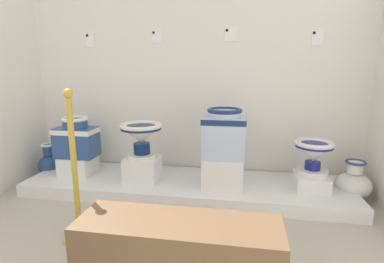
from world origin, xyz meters
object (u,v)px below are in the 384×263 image
plinth_block_central_ornate (79,165)px  museum_bench (179,254)px  antique_toilet_pale_glazed (314,153)px  decorative_vase_companion (353,183)px  plinth_block_slender_white (223,171)px  info_placard_second (157,36)px  info_placard_third (231,34)px  info_placard_fourth (317,37)px  antique_toilet_leftmost (141,135)px  plinth_block_pale_glazed (311,181)px  stanchion_post_near_left (77,194)px  antique_toilet_slender_white (224,132)px  decorative_vase_spare (50,163)px  antique_toilet_central_ornate (76,137)px  info_placard_first (90,40)px  plinth_block_leftmost (143,169)px

plinth_block_central_ornate → museum_bench: museum_bench is taller
antique_toilet_pale_glazed → museum_bench: (-0.97, -1.30, -0.26)m
plinth_block_central_ornate → decorative_vase_companion: bearing=1.5°
plinth_block_slender_white → info_placard_second: info_placard_second is taller
antique_toilet_pale_glazed → info_placard_third: (-0.78, 0.41, 1.08)m
info_placard_fourth → museum_bench: info_placard_fourth is taller
antique_toilet_leftmost → decorative_vase_companion: antique_toilet_leftmost is taller
plinth_block_central_ornate → plinth_block_pale_glazed: size_ratio=0.98×
plinth_block_pale_glazed → info_placard_second: info_placard_second is taller
antique_toilet_leftmost → stanchion_post_near_left: 0.92m
plinth_block_central_ornate → antique_toilet_leftmost: bearing=-6.4°
info_placard_third → antique_toilet_pale_glazed: bearing=-27.7°
antique_toilet_pale_glazed → info_placard_third: 1.40m
antique_toilet_slender_white → info_placard_third: bearing=87.6°
plinth_block_central_ornate → decorative_vase_spare: bearing=163.5°
plinth_block_central_ornate → decorative_vase_companion: size_ratio=0.83×
antique_toilet_central_ornate → stanchion_post_near_left: (0.55, -0.95, -0.16)m
antique_toilet_leftmost → stanchion_post_near_left: (-0.18, -0.87, -0.24)m
info_placard_second → museum_bench: bearing=-71.0°
info_placard_third → museum_bench: (-0.18, -1.71, -1.34)m
antique_toilet_central_ornate → museum_bench: bearing=-44.1°
antique_toilet_leftmost → antique_toilet_pale_glazed: bearing=2.5°
plinth_block_pale_glazed → antique_toilet_pale_glazed: 0.27m
plinth_block_central_ornate → info_placard_second: (0.76, 0.40, 1.31)m
plinth_block_central_ornate → antique_toilet_leftmost: antique_toilet_leftmost is taller
antique_toilet_pale_glazed → decorative_vase_spare: antique_toilet_pale_glazed is taller
info_placard_third → museum_bench: 2.18m
plinth_block_pale_glazed → info_placard_first: bearing=169.9°
plinth_block_leftmost → info_placard_first: 1.53m
antique_toilet_slender_white → info_placard_second: 1.26m
decorative_vase_companion → plinth_block_slender_white: bearing=-173.7°
antique_toilet_central_ornate → info_placard_second: info_placard_second is taller
antique_toilet_central_ornate → museum_bench: 1.91m
antique_toilet_slender_white → info_placard_fourth: 1.29m
plinth_block_slender_white → decorative_vase_companion: (1.19, 0.13, -0.10)m
plinth_block_slender_white → stanchion_post_near_left: stanchion_post_near_left is taller
antique_toilet_central_ornate → plinth_block_slender_white: bearing=-2.4°
info_placard_third → stanchion_post_near_left: 2.06m
plinth_block_slender_white → plinth_block_pale_glazed: 0.81m
antique_toilet_central_ornate → info_placard_fourth: 2.59m
info_placard_fourth → decorative_vase_companion: bearing=-43.3°
info_placard_third → plinth_block_central_ornate: bearing=-165.4°
plinth_block_central_ornate → antique_toilet_slender_white: 1.57m
plinth_block_pale_glazed → info_placard_first: 2.69m
museum_bench → antique_toilet_leftmost: bearing=116.9°
decorative_vase_companion → stanchion_post_near_left: stanchion_post_near_left is taller
antique_toilet_pale_glazed → decorative_vase_companion: (0.39, 0.08, -0.29)m
antique_toilet_slender_white → info_placard_third: 1.01m
antique_toilet_central_ornate → antique_toilet_slender_white: bearing=-2.4°
info_placard_third → stanchion_post_near_left: size_ratio=0.13×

